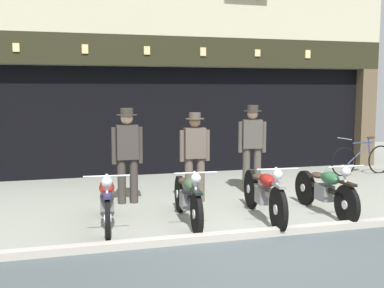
{
  "coord_description": "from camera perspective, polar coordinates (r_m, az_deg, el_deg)",
  "views": [
    {
      "loc": [
        -2.62,
        -5.8,
        2.04
      ],
      "look_at": [
        -0.24,
        2.7,
        1.02
      ],
      "focal_mm": 43.79,
      "sensor_mm": 36.0,
      "label": 1
    }
  ],
  "objects": [
    {
      "name": "ground",
      "position": [
        5.87,
        12.42,
        -14.36
      ],
      "size": [
        23.13,
        22.0,
        0.18
      ],
      "color": "gray"
    },
    {
      "name": "shop_facade",
      "position": [
        13.05,
        -4.09,
        5.52
      ],
      "size": [
        11.43,
        4.42,
        6.85
      ],
      "color": "black",
      "rests_on": "ground"
    },
    {
      "name": "motorcycle_left",
      "position": [
        7.09,
        -10.32,
        -6.77
      ],
      "size": [
        0.62,
        1.99,
        0.91
      ],
      "rotation": [
        0.0,
        0.0,
        3.06
      ],
      "color": "black",
      "rests_on": "ground"
    },
    {
      "name": "motorcycle_center_left",
      "position": [
        7.26,
        -0.51,
        -6.4
      ],
      "size": [
        0.62,
        1.94,
        0.89
      ],
      "rotation": [
        0.0,
        0.0,
        3.07
      ],
      "color": "black",
      "rests_on": "ground"
    },
    {
      "name": "motorcycle_center",
      "position": [
        7.53,
        8.74,
        -5.84
      ],
      "size": [
        0.62,
        2.1,
        0.93
      ],
      "rotation": [
        0.0,
        0.0,
        3.02
      ],
      "color": "black",
      "rests_on": "ground"
    },
    {
      "name": "motorcycle_center_right",
      "position": [
        8.05,
        15.93,
        -5.34
      ],
      "size": [
        0.62,
        1.91,
        0.9
      ],
      "rotation": [
        0.0,
        0.0,
        3.13
      ],
      "color": "black",
      "rests_on": "ground"
    },
    {
      "name": "salesman_left",
      "position": [
        8.48,
        -7.89,
        -0.77
      ],
      "size": [
        0.56,
        0.37,
        1.72
      ],
      "rotation": [
        0.0,
        0.0,
        3.13
      ],
      "color": "#38332D",
      "rests_on": "ground"
    },
    {
      "name": "shopkeeper_center",
      "position": [
        8.52,
        0.34,
        -1.06
      ],
      "size": [
        0.56,
        0.34,
        1.64
      ],
      "rotation": [
        0.0,
        0.0,
        3.08
      ],
      "color": "brown",
      "rests_on": "ground"
    },
    {
      "name": "salesman_right",
      "position": [
        9.43,
        7.33,
        0.05
      ],
      "size": [
        0.55,
        0.36,
        1.75
      ],
      "rotation": [
        0.0,
        0.0,
        2.9
      ],
      "color": "#47423D",
      "rests_on": "ground"
    },
    {
      "name": "advert_board_near",
      "position": [
        12.46,
        10.36,
        5.35
      ],
      "size": [
        0.84,
        0.03,
        0.96
      ],
      "color": "silver"
    },
    {
      "name": "advert_board_far",
      "position": [
        13.08,
        15.48,
        5.18
      ],
      "size": [
        0.83,
        0.03,
        0.89
      ],
      "color": "silver"
    },
    {
      "name": "leaning_bicycle",
      "position": [
        12.1,
        20.05,
        -1.74
      ],
      "size": [
        1.8,
        0.5,
        0.94
      ],
      "rotation": [
        0.0,
        0.0,
        1.65
      ],
      "color": "black",
      "rests_on": "ground"
    }
  ]
}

